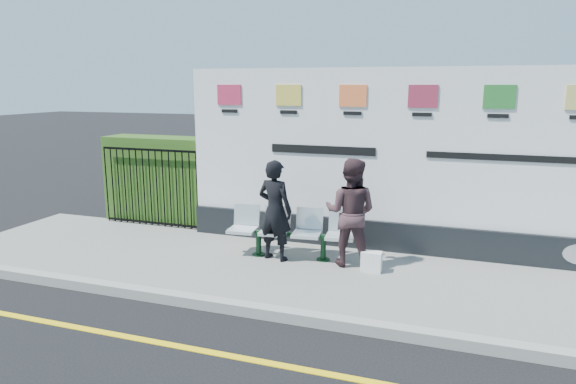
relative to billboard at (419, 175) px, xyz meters
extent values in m
plane|color=black|center=(-0.50, -3.85, -1.42)|extent=(80.00, 80.00, 0.00)
cube|color=slate|center=(-0.50, -1.35, -1.36)|extent=(14.00, 3.00, 0.12)
cube|color=gray|center=(-0.50, -2.85, -1.35)|extent=(14.00, 0.18, 0.14)
cube|color=yellow|center=(-0.50, -3.85, -1.42)|extent=(14.00, 0.10, 0.01)
cube|color=black|center=(0.00, 0.00, -1.05)|extent=(8.00, 0.30, 0.50)
cube|color=white|center=(0.00, 0.00, 0.45)|extent=(8.00, 0.14, 2.50)
cube|color=#2E5218|center=(-5.08, 0.45, -0.45)|extent=(2.35, 0.70, 1.70)
imported|color=black|center=(-2.08, -1.08, -0.50)|extent=(0.65, 0.49, 1.60)
imported|color=#3A262A|center=(-0.91, -0.95, -0.47)|extent=(0.83, 0.65, 1.66)
cube|color=#33160E|center=(-2.14, -0.97, -0.76)|extent=(0.29, 0.18, 0.21)
cube|color=silver|center=(-0.53, -1.13, -1.15)|extent=(0.30, 0.18, 0.30)
camera|label=1|loc=(0.65, -8.38, 1.44)|focal=32.00mm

